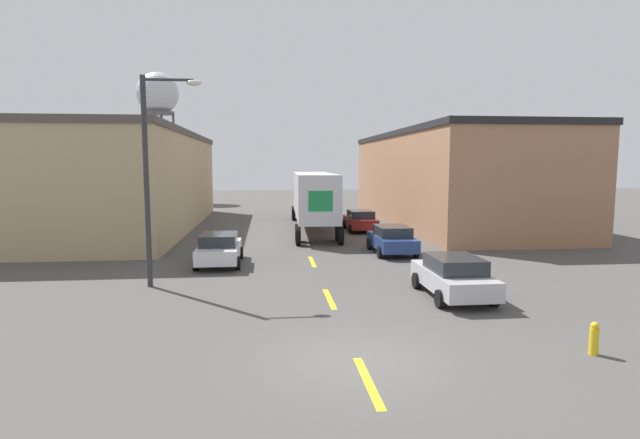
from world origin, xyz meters
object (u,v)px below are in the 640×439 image
at_px(parked_car_right_near, 453,276).
at_px(water_tower, 158,96).
at_px(parked_car_left_far, 219,249).
at_px(parked_car_right_far, 360,220).
at_px(street_lamp, 153,167).
at_px(fire_hydrant, 594,338).
at_px(semi_truck, 312,195).
at_px(parked_car_right_mid, 392,239).

xyz_separation_m(parked_car_right_near, water_tower, (-19.82, 48.16, 12.37)).
distance_m(parked_car_left_far, parked_car_right_far, 14.01).
distance_m(street_lamp, fire_hydrant, 15.29).
height_order(semi_truck, parked_car_left_far, semi_truck).
xyz_separation_m(water_tower, fire_hydrant, (21.28, -53.70, -12.72)).
distance_m(parked_car_right_near, parked_car_right_far, 17.63).
xyz_separation_m(semi_truck, parked_car_left_far, (-5.47, -12.29, -1.70)).
height_order(parked_car_right_mid, street_lamp, street_lamp).
relative_size(parked_car_right_mid, parked_car_right_far, 1.00).
distance_m(semi_truck, parked_car_right_mid, 10.89).
bearing_deg(parked_car_right_far, semi_truck, 157.83).
bearing_deg(parked_car_right_far, water_tower, 123.00).
distance_m(parked_car_right_mid, water_tower, 45.85).
xyz_separation_m(parked_car_right_near, street_lamp, (-10.73, 2.69, 3.81)).
bearing_deg(parked_car_left_far, parked_car_right_mid, 13.14).
xyz_separation_m(parked_car_right_near, parked_car_right_mid, (0.00, 8.71, 0.00)).
xyz_separation_m(semi_truck, street_lamp, (-7.47, -16.27, 2.10)).
height_order(parked_car_right_mid, fire_hydrant, parked_car_right_mid).
height_order(parked_car_left_far, water_tower, water_tower).
xyz_separation_m(parked_car_right_mid, street_lamp, (-10.73, -6.02, 3.81)).
relative_size(semi_truck, parked_car_right_mid, 3.91).
relative_size(semi_truck, parked_car_right_far, 3.91).
height_order(parked_car_right_far, water_tower, water_tower).
distance_m(parked_car_right_far, water_tower, 38.44).
xyz_separation_m(parked_car_right_far, street_lamp, (-10.73, -14.94, 3.81)).
bearing_deg(water_tower, parked_car_left_far, -75.03).
bearing_deg(fire_hydrant, water_tower, 111.62).
relative_size(parked_car_left_far, parked_car_right_mid, 1.00).
distance_m(parked_car_right_mid, street_lamp, 12.88).
bearing_deg(semi_truck, water_tower, 121.47).
bearing_deg(parked_car_right_mid, street_lamp, -150.71).
height_order(parked_car_right_near, street_lamp, street_lamp).
height_order(water_tower, street_lamp, water_tower).
bearing_deg(parked_car_right_far, parked_car_right_mid, -90.00).
relative_size(water_tower, street_lamp, 2.02).
relative_size(parked_car_right_mid, street_lamp, 0.53).
distance_m(parked_car_right_near, parked_car_left_far, 10.99).
relative_size(semi_truck, parked_car_left_far, 3.91).
xyz_separation_m(semi_truck, parked_car_right_near, (3.26, -18.96, -1.70)).
bearing_deg(parked_car_right_mid, parked_car_right_far, 90.00).
height_order(semi_truck, street_lamp, street_lamp).
relative_size(street_lamp, fire_hydrant, 9.60).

